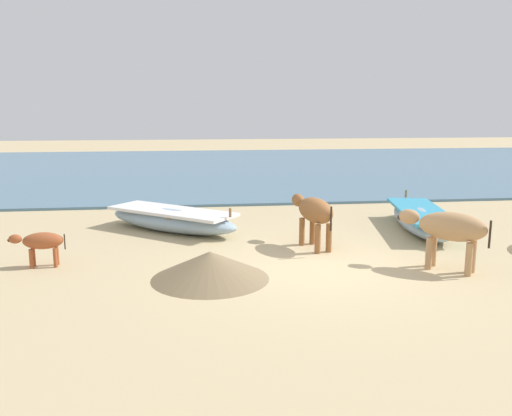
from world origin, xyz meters
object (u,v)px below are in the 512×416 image
fishing_boat_0 (421,219)px  cow_second_adult_tan (449,229)px  fishing_boat_2 (172,219)px  calf_near_rust (41,242)px  cow_adult_brown (314,212)px

fishing_boat_0 → cow_second_adult_tan: (-0.87, -3.05, 0.50)m
fishing_boat_2 → calf_near_rust: (-2.29, -2.63, 0.19)m
calf_near_rust → fishing_boat_0: bearing=-169.2°
fishing_boat_0 → fishing_boat_2: bearing=93.9°
cow_adult_brown → cow_second_adult_tan: bearing=-147.2°
fishing_boat_0 → fishing_boat_2: (-5.94, 0.68, 0.00)m
fishing_boat_0 → fishing_boat_2: fishing_boat_2 is taller
cow_second_adult_tan → fishing_boat_0: bearing=-63.7°
cow_adult_brown → cow_second_adult_tan: (2.05, -1.81, 0.00)m
fishing_boat_2 → calf_near_rust: 3.49m
fishing_boat_2 → cow_second_adult_tan: cow_second_adult_tan is taller
cow_adult_brown → cow_second_adult_tan: size_ratio=1.15×
fishing_boat_2 → cow_adult_brown: size_ratio=2.17×
cow_adult_brown → calf_near_rust: bearing=81.7°
fishing_boat_2 → calf_near_rust: fishing_boat_2 is taller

